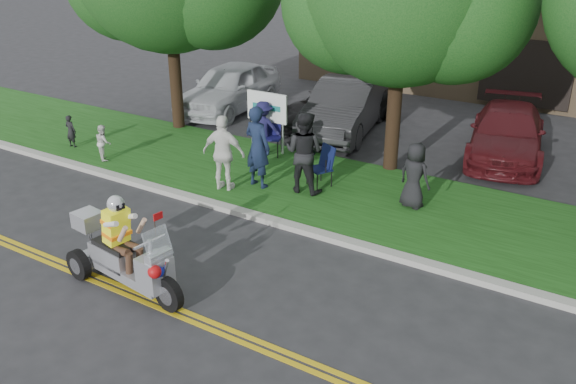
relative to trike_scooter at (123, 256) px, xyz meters
The scene contains 21 objects.
ground 1.37m from the trike_scooter, 17.53° to the left, with size 120.00×120.00×0.00m, color #28282B.
centerline_near 1.34m from the trike_scooter, ahead, with size 60.00×0.10×0.01m, color gold.
centerline_far 1.32m from the trike_scooter, ahead, with size 60.00×0.10×0.01m, color gold.
curb 3.66m from the trike_scooter, 71.00° to the left, with size 60.00×0.25×0.12m, color #A8A89E.
grass_verge 5.72m from the trike_scooter, 78.06° to the left, with size 60.00×4.00×0.10m, color #194412.
commercial_building 19.66m from the trike_scooter, 80.67° to the left, with size 18.00×8.20×4.00m.
business_sign 7.21m from the trike_scooter, 103.87° to the left, with size 1.25×0.06×1.75m.
trike_scooter is the anchor object (origin of this frame).
lawn_chair_a 5.72m from the trike_scooter, 82.31° to the left, with size 0.69×0.70×0.97m.
lawn_chair_b 7.04m from the trike_scooter, 102.53° to the left, with size 0.77×0.79×1.13m.
spectator_adult_left 4.84m from the trike_scooter, 96.14° to the left, with size 0.71×0.47×1.95m, color #15203C.
spectator_adult_mid 5.14m from the trike_scooter, 83.70° to the left, with size 0.93×0.72×1.91m, color black.
spectator_adult_right 4.35m from the trike_scooter, 104.13° to the left, with size 1.05×0.44×1.79m, color white.
spectator_chair_a 6.95m from the trike_scooter, 104.09° to the left, with size 0.94×0.54×1.45m, color #1B1947.
spectator_chair_b 6.39m from the trike_scooter, 61.44° to the left, with size 0.72×0.47×1.48m, color black.
child_left 7.86m from the trike_scooter, 146.69° to the left, with size 0.33×0.22×0.92m, color black.
child_right 6.46m from the trike_scooter, 140.74° to the left, with size 0.46×0.36×0.95m, color silver.
parked_car_far_left 11.30m from the trike_scooter, 118.03° to the left, with size 1.90×4.73×1.61m, color silver.
parked_car_left 9.85m from the trike_scooter, 94.78° to the left, with size 1.70×4.87×1.60m, color #29292B.
parked_car_mid 10.40m from the trike_scooter, 97.30° to the left, with size 2.11×4.57×1.27m, color black.
parked_car_right 11.00m from the trike_scooter, 69.34° to the left, with size 1.89×4.66×1.35m, color #4D1216.
Camera 1 is at (6.09, -6.59, 5.76)m, focal length 38.00 mm.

